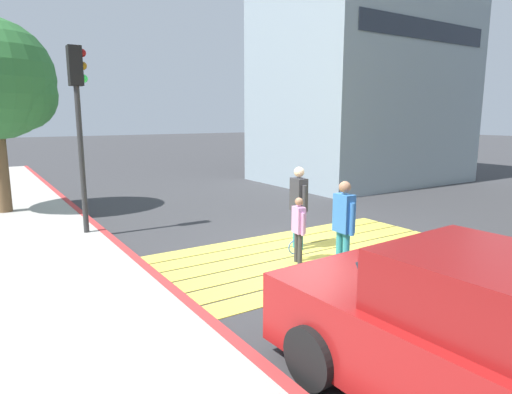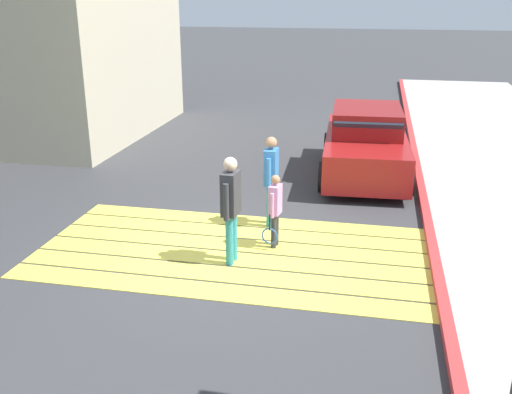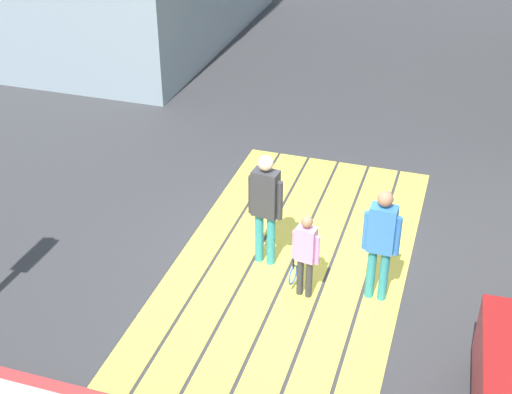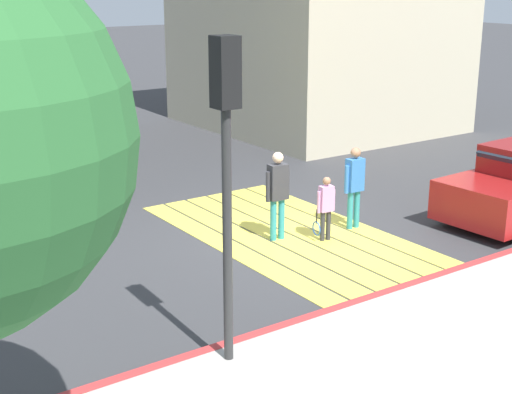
% 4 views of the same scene
% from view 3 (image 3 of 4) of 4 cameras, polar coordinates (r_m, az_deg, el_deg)
% --- Properties ---
extents(ground_plane, '(120.00, 120.00, 0.00)m').
position_cam_3_polar(ground_plane, '(10.53, 2.82, -5.23)').
color(ground_plane, '#38383A').
extents(crosswalk_stripes, '(6.40, 3.25, 0.01)m').
position_cam_3_polar(crosswalk_stripes, '(10.53, 2.83, -5.20)').
color(crosswalk_stripes, '#EAD64C').
rests_on(crosswalk_stripes, ground).
extents(pedestrian_adult_lead, '(0.26, 0.51, 1.74)m').
position_cam_3_polar(pedestrian_adult_lead, '(9.98, 0.74, -0.44)').
color(pedestrian_adult_lead, teal).
rests_on(pedestrian_adult_lead, ground).
extents(pedestrian_adult_trailing, '(0.22, 0.49, 1.67)m').
position_cam_3_polar(pedestrian_adult_trailing, '(9.46, 9.82, -3.22)').
color(pedestrian_adult_trailing, teal).
rests_on(pedestrian_adult_trailing, ground).
extents(pedestrian_child_with_racket, '(0.30, 0.40, 1.27)m').
position_cam_3_polar(pedestrian_child_with_racket, '(9.54, 3.88, -4.36)').
color(pedestrian_child_with_racket, '#333338').
rests_on(pedestrian_child_with_racket, ground).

